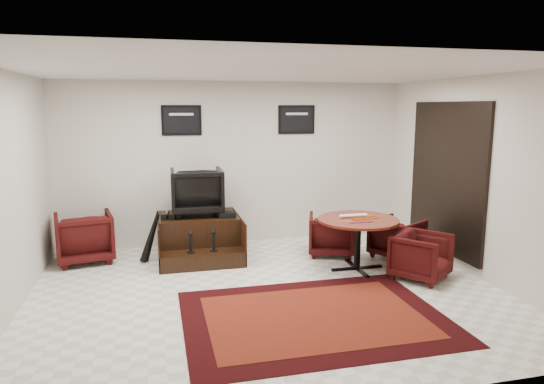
{
  "coord_description": "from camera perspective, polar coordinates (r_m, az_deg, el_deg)",
  "views": [
    {
      "loc": [
        -1.36,
        -5.8,
        2.38
      ],
      "look_at": [
        0.27,
        0.9,
        1.16
      ],
      "focal_mm": 32.0,
      "sensor_mm": 36.0,
      "label": 1
    }
  ],
  "objects": [
    {
      "name": "polish_kit",
      "position": [
        7.63,
        -5.28,
        -2.66
      ],
      "size": [
        0.28,
        0.21,
        0.09
      ],
      "primitive_type": "cube",
      "rotation": [
        0.0,
        0.0,
        -0.09
      ],
      "color": "black",
      "rests_on": "shine_podium"
    },
    {
      "name": "table_clutter",
      "position": [
        7.13,
        10.77,
        -3.15
      ],
      "size": [
        0.57,
        0.38,
        0.01
      ],
      "color": "#DA600C",
      "rests_on": "meeting_table"
    },
    {
      "name": "room_shell",
      "position": [
        6.21,
        2.95,
        4.55
      ],
      "size": [
        6.02,
        5.02,
        2.81
      ],
      "color": "silver",
      "rests_on": "ground"
    },
    {
      "name": "ground",
      "position": [
        6.41,
        -0.45,
        -11.73
      ],
      "size": [
        6.0,
        6.0,
        0.0
      ],
      "primitive_type": "plane",
      "color": "white",
      "rests_on": "ground"
    },
    {
      "name": "umbrella_black",
      "position": [
        7.71,
        -14.13,
        -5.05
      ],
      "size": [
        0.31,
        0.12,
        0.83
      ],
      "primitive_type": null,
      "color": "black",
      "rests_on": "ground"
    },
    {
      "name": "area_rug",
      "position": [
        5.74,
        4.97,
        -14.41
      ],
      "size": [
        2.96,
        2.22,
        0.01
      ],
      "color": "black",
      "rests_on": "ground"
    },
    {
      "name": "table_chair_back",
      "position": [
        7.94,
        6.98,
        -4.72
      ],
      "size": [
        0.89,
        0.86,
        0.73
      ],
      "primitive_type": "imported",
      "rotation": [
        0.0,
        0.0,
        2.8
      ],
      "color": "black",
      "rests_on": "ground"
    },
    {
      "name": "table_chair_corner",
      "position": [
        7.09,
        17.16,
        -6.99
      ],
      "size": [
        0.95,
        0.94,
        0.71
      ],
      "primitive_type": "imported",
      "rotation": [
        0.0,
        0.0,
        0.67
      ],
      "color": "black",
      "rests_on": "ground"
    },
    {
      "name": "armchair_side",
      "position": [
        8.05,
        -21.23,
        -4.72
      ],
      "size": [
        0.95,
        0.91,
        0.84
      ],
      "primitive_type": "imported",
      "rotation": [
        0.0,
        0.0,
        3.33
      ],
      "color": "black",
      "rests_on": "ground"
    },
    {
      "name": "shine_podium",
      "position": [
        7.88,
        -8.61,
        -5.33
      ],
      "size": [
        1.28,
        1.32,
        0.66
      ],
      "color": "black",
      "rests_on": "ground"
    },
    {
      "name": "paper_roll",
      "position": [
        7.24,
        9.54,
        -2.76
      ],
      "size": [
        0.42,
        0.05,
        0.05
      ],
      "primitive_type": "cylinder",
      "rotation": [
        0.0,
        1.57,
        0.0
      ],
      "color": "white",
      "rests_on": "meeting_table"
    },
    {
      "name": "table_chair_window",
      "position": [
        7.99,
        14.52,
        -5.0
      ],
      "size": [
        0.89,
        0.9,
        0.7
      ],
      "primitive_type": "imported",
      "rotation": [
        0.0,
        0.0,
        2.08
      ],
      "color": "black",
      "rests_on": "ground"
    },
    {
      "name": "meeting_table",
      "position": [
        7.18,
        10.1,
        -3.83
      ],
      "size": [
        1.17,
        1.17,
        0.77
      ],
      "color": "#4F170B",
      "rests_on": "ground"
    },
    {
      "name": "shoes_pair",
      "position": [
        7.69,
        -12.03,
        -2.73
      ],
      "size": [
        0.26,
        0.29,
        0.09
      ],
      "color": "black",
      "rests_on": "shine_podium"
    },
    {
      "name": "umbrella_hooked",
      "position": [
        7.75,
        -13.92,
        -5.12
      ],
      "size": [
        0.29,
        0.11,
        0.78
      ],
      "primitive_type": null,
      "color": "black",
      "rests_on": "ground"
    },
    {
      "name": "shine_chair",
      "position": [
        7.85,
        -8.84,
        0.37
      ],
      "size": [
        0.83,
        0.78,
        0.83
      ],
      "primitive_type": "imported",
      "rotation": [
        0.0,
        0.0,
        3.12
      ],
      "color": "black",
      "rests_on": "shine_podium"
    }
  ]
}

